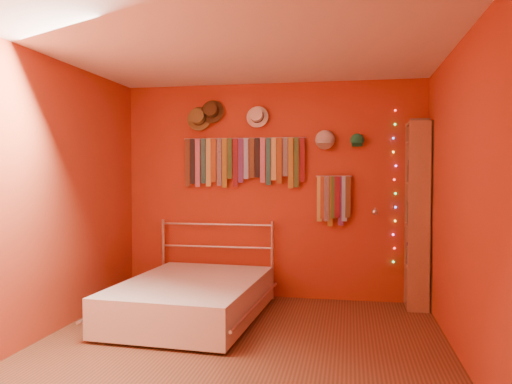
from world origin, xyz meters
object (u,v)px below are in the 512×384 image
Objects in this scene: tie_rack at (243,160)px; bed at (192,298)px; reading_lamp at (375,212)px; bookshelf at (422,214)px.

tie_rack reaches higher than bed.
reading_lamp is at bearing 27.61° from bed.
tie_rack is at bearing 173.80° from reading_lamp.
tie_rack is 1.61m from reading_lamp.
reading_lamp is 2.15m from bed.
bed is at bearing -160.21° from bookshelf.
bookshelf reaches higher than reading_lamp.
bookshelf is (1.99, -0.16, -0.60)m from tie_rack.
reading_lamp is 0.15× the size of bookshelf.
tie_rack is 0.76× the size of bed.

